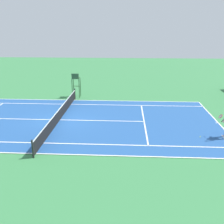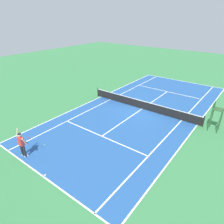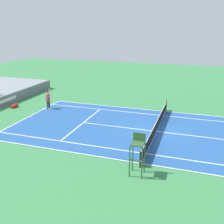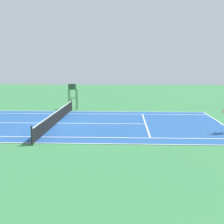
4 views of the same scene
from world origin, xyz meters
TOP-DOWN VIEW (x-y plane):
  - ground_plane at (0.00, 0.00)m, footprint 80.00×80.00m
  - court at (0.00, 0.00)m, footprint 11.08×23.88m
  - net at (0.00, 0.00)m, footprint 11.98×0.10m
  - tennis_ball at (2.65, 9.86)m, footprint 0.07×0.07m
  - umpire_chair at (-6.71, 0.00)m, footprint 0.77×0.77m

SIDE VIEW (x-z plane):
  - ground_plane at x=0.00m, z-range 0.00..0.00m
  - court at x=0.00m, z-range 0.00..0.02m
  - tennis_ball at x=2.65m, z-range 0.00..0.07m
  - net at x=0.00m, z-range -0.01..1.06m
  - umpire_chair at x=-6.71m, z-range 0.34..2.78m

